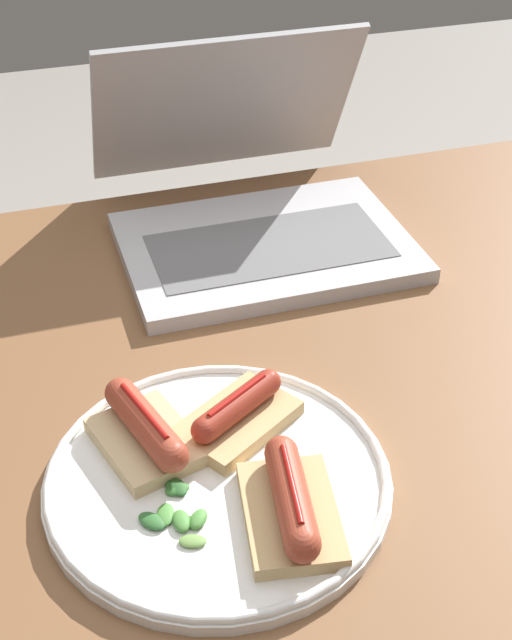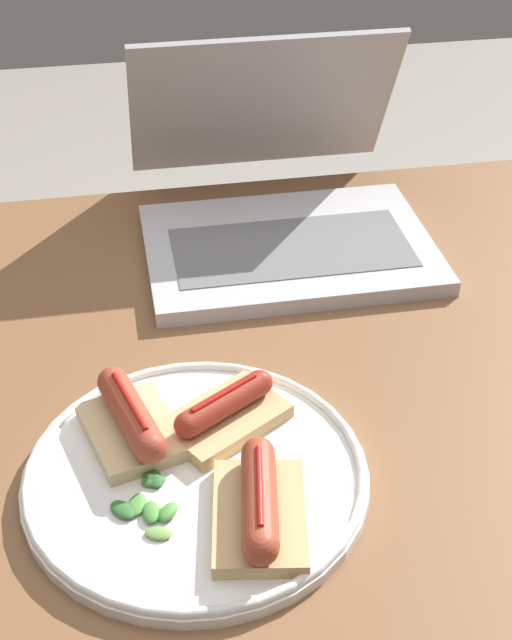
% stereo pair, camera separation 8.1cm
% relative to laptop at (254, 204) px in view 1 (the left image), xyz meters
% --- Properties ---
extents(desk, '(1.01, 0.75, 0.77)m').
position_rel_laptop_xyz_m(desk, '(-0.01, -0.24, -0.14)').
color(desk, brown).
rests_on(desk, ground_plane).
extents(laptop, '(0.32, 0.33, 0.21)m').
position_rel_laptop_xyz_m(laptop, '(0.00, 0.00, 0.00)').
color(laptop, '#B7B7BC').
rests_on(laptop, desk).
extents(plate, '(0.28, 0.28, 0.02)m').
position_rel_laptop_xyz_m(plate, '(-0.15, -0.38, -0.03)').
color(plate, white).
rests_on(plate, desk).
extents(sausage_toast_left, '(0.09, 0.12, 0.04)m').
position_rel_laptop_xyz_m(sausage_toast_left, '(-0.11, -0.44, -0.01)').
color(sausage_toast_left, tan).
rests_on(sausage_toast_left, plate).
extents(sausage_toast_middle, '(0.10, 0.11, 0.04)m').
position_rel_laptop_xyz_m(sausage_toast_middle, '(-0.20, -0.33, -0.01)').
color(sausage_toast_middle, '#D6B784').
rests_on(sausage_toast_middle, plate).
extents(sausage_toast_right, '(0.12, 0.11, 0.04)m').
position_rel_laptop_xyz_m(sausage_toast_right, '(-0.12, -0.33, -0.01)').
color(sausage_toast_right, tan).
rests_on(sausage_toast_right, plate).
extents(salad_pile, '(0.06, 0.08, 0.01)m').
position_rel_laptop_xyz_m(salad_pile, '(-0.19, -0.41, -0.03)').
color(salad_pile, '#4C8E3D').
rests_on(salad_pile, plate).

